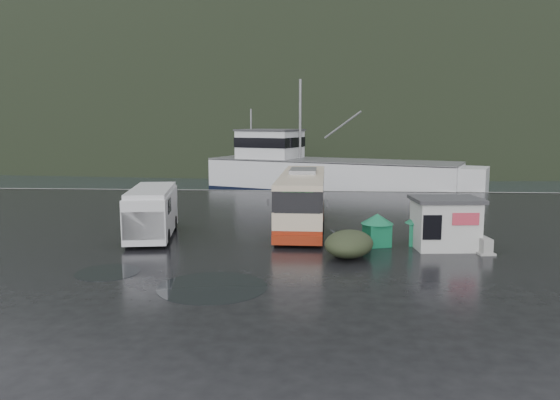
# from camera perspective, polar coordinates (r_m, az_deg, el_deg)

# --- Properties ---
(ground) EXTENTS (160.00, 160.00, 0.00)m
(ground) POSITION_cam_1_polar(r_m,az_deg,el_deg) (26.04, -0.77, -4.66)
(ground) COLOR black
(ground) RESTS_ON ground
(harbor_water) EXTENTS (300.00, 180.00, 0.02)m
(harbor_water) POSITION_cam_1_polar(r_m,az_deg,el_deg) (135.44, 2.84, 5.82)
(harbor_water) COLOR black
(harbor_water) RESTS_ON ground
(quay_edge) EXTENTS (160.00, 0.60, 1.50)m
(quay_edge) POSITION_cam_1_polar(r_m,az_deg,el_deg) (45.72, 1.16, 0.96)
(quay_edge) COLOR #999993
(quay_edge) RESTS_ON ground
(headland) EXTENTS (780.00, 540.00, 570.00)m
(headland) POSITION_cam_1_polar(r_m,az_deg,el_deg) (275.48, 5.37, 7.05)
(headland) COLOR black
(headland) RESTS_ON ground
(coach_bus) EXTENTS (3.07, 11.23, 3.15)m
(coach_bus) POSITION_cam_1_polar(r_m,az_deg,el_deg) (30.52, 2.33, -2.74)
(coach_bus) COLOR beige
(coach_bus) RESTS_ON ground
(white_van) EXTENTS (3.02, 6.31, 2.53)m
(white_van) POSITION_cam_1_polar(r_m,az_deg,el_deg) (28.41, -13.14, -3.79)
(white_van) COLOR silver
(white_van) RESTS_ON ground
(waste_bin_left) EXTENTS (1.37, 1.37, 1.53)m
(waste_bin_left) POSITION_cam_1_polar(r_m,az_deg,el_deg) (26.19, 10.06, -4.72)
(waste_bin_left) COLOR #126942
(waste_bin_left) RESTS_ON ground
(waste_bin_right) EXTENTS (1.26, 1.26, 1.52)m
(waste_bin_right) POSITION_cam_1_polar(r_m,az_deg,el_deg) (26.82, 14.44, -4.55)
(waste_bin_right) COLOR #126942
(waste_bin_right) RESTS_ON ground
(dome_tent) EXTENTS (2.73, 3.31, 1.13)m
(dome_tent) POSITION_cam_1_polar(r_m,az_deg,el_deg) (23.96, 7.19, -5.88)
(dome_tent) COLOR #2D3520
(dome_tent) RESTS_ON ground
(ticket_kiosk) EXTENTS (3.22, 2.56, 2.37)m
(ticket_kiosk) POSITION_cam_1_polar(r_m,az_deg,el_deg) (26.38, 16.77, -4.85)
(ticket_kiosk) COLOR silver
(ticket_kiosk) RESTS_ON ground
(jersey_barrier_a) EXTENTS (1.36, 1.84, 0.83)m
(jersey_barrier_a) POSITION_cam_1_polar(r_m,az_deg,el_deg) (26.31, 16.81, -4.89)
(jersey_barrier_a) COLOR #999993
(jersey_barrier_a) RESTS_ON ground
(jersey_barrier_b) EXTENTS (0.89, 1.49, 0.71)m
(jersey_barrier_b) POSITION_cam_1_polar(r_m,az_deg,el_deg) (26.12, 20.32, -5.15)
(jersey_barrier_b) COLOR #999993
(jersey_barrier_b) RESTS_ON ground
(fishing_trawler) EXTENTS (28.61, 16.17, 11.33)m
(fishing_trawler) POSITION_cam_1_polar(r_m,az_deg,el_deg) (52.89, 5.35, 1.92)
(fishing_trawler) COLOR silver
(fishing_trawler) RESTS_ON ground
(puddles) EXTENTS (11.35, 12.56, 0.01)m
(puddles) POSITION_cam_1_polar(r_m,az_deg,el_deg) (22.66, -4.40, -6.65)
(puddles) COLOR black
(puddles) RESTS_ON ground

